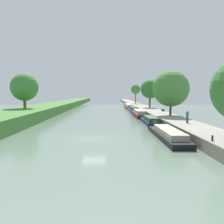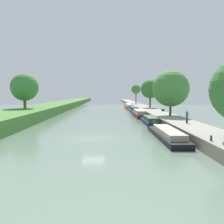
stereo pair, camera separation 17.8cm
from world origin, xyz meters
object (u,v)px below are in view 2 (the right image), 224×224
Objects in this scene: narrowboat_blue at (133,109)px; mooring_bollard_near at (211,138)px; narrowboat_maroon at (139,113)px; person_walking at (187,116)px; narrowboat_red at (128,106)px; narrowboat_black at (165,133)px; mooring_bollard_far at (132,103)px; park_bench at (163,110)px; narrowboat_navy at (149,120)px.

narrowboat_blue is 46.00m from mooring_bollard_near.
narrowboat_maroon is 7.77× the size of person_walking.
narrowboat_blue is (0.10, 12.82, -0.01)m from narrowboat_maroon.
narrowboat_red is 61.49m from mooring_bollard_near.
narrowboat_black is 5.97m from person_walking.
narrowboat_black is at bearing -90.26° from narrowboat_red.
mooring_bollard_near is 68.85m from mooring_bollard_far.
narrowboat_red is (-0.03, 15.50, 0.04)m from narrowboat_blue.
narrowboat_maroon is 8.60× the size of park_bench.
narrowboat_blue is (0.28, 38.30, 0.12)m from narrowboat_black.
narrowboat_navy is at bearing -111.33° from park_bench.
narrowboat_maroon is (-0.13, 12.99, 0.09)m from narrowboat_navy.
narrowboat_black is 1.00× the size of narrowboat_maroon.
narrowboat_maroon is 21.50m from person_walking.
person_walking is (3.59, -49.47, 1.31)m from narrowboat_red.
narrowboat_navy is at bearing -91.98° from mooring_bollard_far.
person_walking is at bearing -88.15° from mooring_bollard_far.
narrowboat_black is at bearing -91.45° from narrowboat_navy.
narrowboat_blue is 15.50m from narrowboat_red.
narrowboat_blue is (-0.04, 25.81, 0.08)m from narrowboat_navy.
narrowboat_black is at bearing -90.42° from narrowboat_blue.
mooring_bollard_near is at bearing -95.94° from park_bench.
mooring_bollard_near is at bearing -86.86° from narrowboat_maroon.
person_walking is 3.69× the size of mooring_bollard_near.
narrowboat_navy is at bearing 88.55° from narrowboat_black.
narrowboat_red is 34.99× the size of mooring_bollard_far.
mooring_bollard_far is at bearing 88.02° from narrowboat_navy.
narrowboat_black is 8.61× the size of park_bench.
mooring_bollard_near is at bearing -87.86° from narrowboat_blue.
person_walking is (3.65, -21.15, 1.33)m from narrowboat_maroon.
mooring_bollard_far is at bearing 87.09° from narrowboat_maroon.
narrowboat_maroon is 0.97× the size of narrowboat_blue.
narrowboat_blue is 7.98× the size of person_walking.
narrowboat_red is at bearing 90.10° from narrowboat_navy.
mooring_bollard_far is (1.75, 7.39, 0.66)m from narrowboat_red.
narrowboat_black is at bearing -131.51° from person_walking.
person_walking is at bearing -85.85° from narrowboat_red.
narrowboat_maroon reaches higher than narrowboat_navy.
mooring_bollard_far is (1.68, 48.70, 0.78)m from narrowboat_navy.
narrowboat_maroon is at bearing 99.79° from person_walking.
narrowboat_blue reaches higher than narrowboat_black.
narrowboat_navy is 12.99m from narrowboat_maroon.
mooring_bollard_far is at bearing 95.57° from park_bench.
mooring_bollard_near is (2.00, -7.66, 0.82)m from narrowboat_black.
narrowboat_blue is 13.68m from park_bench.
mooring_bollard_far reaches higher than narrowboat_black.
narrowboat_navy is 20.24m from mooring_bollard_near.
narrowboat_black is 0.98× the size of narrowboat_blue.
mooring_bollard_near is (1.82, -33.14, 0.68)m from narrowboat_maroon.
park_bench is (5.15, 13.18, 0.90)m from narrowboat_navy.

